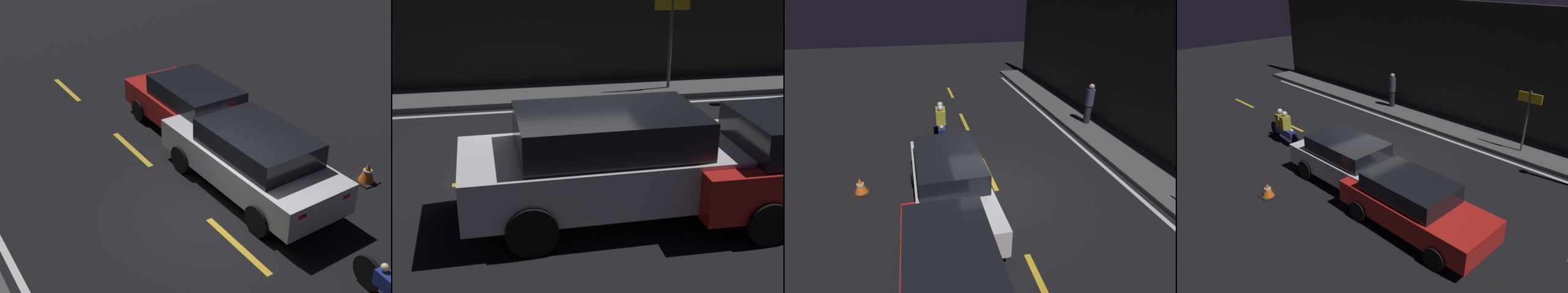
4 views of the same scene
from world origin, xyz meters
TOP-DOWN VIEW (x-y plane):
  - ground_plane at (0.00, 0.00)m, footprint 56.00×56.00m
  - lane_dash_c at (-1.00, 0.00)m, footprint 2.00×0.14m
  - lane_dash_d at (3.50, 0.00)m, footprint 2.00×0.14m
  - lane_dash_e at (8.00, 0.00)m, footprint 2.00×0.14m
  - lane_solid_kerb at (0.00, 3.88)m, footprint 25.20×0.14m
  - sedan_white at (0.44, -1.42)m, footprint 4.61×2.00m
  - taxi_red at (3.44, -1.79)m, footprint 4.40×1.90m
  - traffic_cone_near at (-0.79, -3.87)m, footprint 0.48×0.48m

SIDE VIEW (x-z plane):
  - ground_plane at x=0.00m, z-range 0.00..0.00m
  - lane_solid_kerb at x=0.00m, z-range 0.00..0.01m
  - lane_dash_c at x=-1.00m, z-range 0.00..0.01m
  - lane_dash_d at x=3.50m, z-range 0.00..0.01m
  - lane_dash_e at x=8.00m, z-range 0.00..0.01m
  - traffic_cone_near at x=-0.79m, z-range -0.01..0.48m
  - taxi_red at x=3.44m, z-range 0.04..1.53m
  - sedan_white at x=0.44m, z-range 0.05..1.61m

